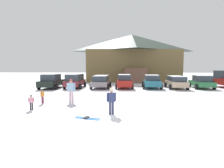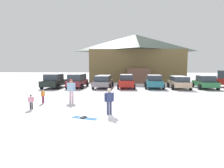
# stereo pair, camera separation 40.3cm
# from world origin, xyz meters

# --- Properties ---
(ground) EXTENTS (160.00, 160.00, 0.00)m
(ground) POSITION_xyz_m (0.00, 0.00, 0.00)
(ground) COLOR silver
(ski_lodge) EXTENTS (17.35, 11.52, 8.76)m
(ski_lodge) POSITION_xyz_m (3.43, 26.55, 4.44)
(ski_lodge) COLOR brown
(ski_lodge) RESTS_ON ground
(parked_black_sedan) EXTENTS (2.25, 4.47, 1.75)m
(parked_black_sedan) POSITION_xyz_m (-7.23, 13.65, 0.87)
(parked_black_sedan) COLOR black
(parked_black_sedan) RESTS_ON ground
(parked_maroon_van) EXTENTS (2.15, 4.37, 1.74)m
(parked_maroon_van) POSITION_xyz_m (-4.48, 14.18, 0.93)
(parked_maroon_van) COLOR maroon
(parked_maroon_van) RESTS_ON ground
(parked_grey_wagon) EXTENTS (2.36, 4.73, 1.56)m
(parked_grey_wagon) POSITION_xyz_m (-1.21, 14.18, 0.85)
(parked_grey_wagon) COLOR gray
(parked_grey_wagon) RESTS_ON ground
(parked_red_sedan) EXTENTS (2.11, 4.39, 1.69)m
(parked_red_sedan) POSITION_xyz_m (1.62, 14.16, 0.85)
(parked_red_sedan) COLOR #AE1D16
(parked_red_sedan) RESTS_ON ground
(parked_teal_hatchback) EXTENTS (2.47, 4.22, 1.64)m
(parked_teal_hatchback) POSITION_xyz_m (4.99, 14.15, 0.83)
(parked_teal_hatchback) COLOR #246C7F
(parked_teal_hatchback) RESTS_ON ground
(parked_beige_suv) EXTENTS (2.29, 4.17, 1.52)m
(parked_beige_suv) POSITION_xyz_m (7.86, 13.87, 0.83)
(parked_beige_suv) COLOR tan
(parked_beige_suv) RESTS_ON ground
(parked_green_coupe) EXTENTS (2.42, 4.26, 1.61)m
(parked_green_coupe) POSITION_xyz_m (11.00, 14.18, 0.81)
(parked_green_coupe) COLOR #296F3F
(parked_green_coupe) RESTS_ON ground
(skier_adult_in_blue_parka) EXTENTS (0.62, 0.25, 1.67)m
(skier_adult_in_blue_parka) POSITION_xyz_m (-2.48, 5.10, 0.94)
(skier_adult_in_blue_parka) COLOR beige
(skier_adult_in_blue_parka) RESTS_ON ground
(skier_child_in_orange_jacket) EXTENTS (0.20, 0.36, 0.99)m
(skier_child_in_orange_jacket) POSITION_xyz_m (-4.41, 4.64, 0.56)
(skier_child_in_orange_jacket) COLOR #7E3358
(skier_child_in_orange_jacket) RESTS_ON ground
(skier_teen_in_navy_coat) EXTENTS (0.50, 0.30, 1.41)m
(skier_teen_in_navy_coat) POSITION_xyz_m (0.57, 1.90, 0.79)
(skier_teen_in_navy_coat) COLOR #333857
(skier_teen_in_navy_coat) RESTS_ON ground
(skier_child_in_pink_snowsuit) EXTENTS (0.31, 0.20, 0.89)m
(skier_child_in_pink_snowsuit) POSITION_xyz_m (-4.24, 2.72, 0.50)
(skier_child_in_pink_snowsuit) COLOR black
(skier_child_in_pink_snowsuit) RESTS_ON ground
(pair_of_skis) EXTENTS (1.35, 0.66, 0.08)m
(pair_of_skis) POSITION_xyz_m (-0.61, 1.09, 0.02)
(pair_of_skis) COLOR #1468B9
(pair_of_skis) RESTS_ON ground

